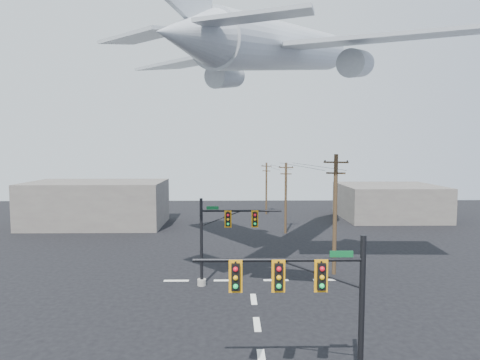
{
  "coord_description": "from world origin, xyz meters",
  "views": [
    {
      "loc": [
        -1.42,
        -19.37,
        10.7
      ],
      "look_at": [
        -1.01,
        5.0,
        8.68
      ],
      "focal_mm": 30.0,
      "sensor_mm": 36.0,
      "label": 1
    }
  ],
  "objects_px": {
    "signal_mast_far": "(219,239)",
    "airliner": "(286,48)",
    "utility_pole_a": "(335,212)",
    "utility_pole_b": "(286,197)",
    "signal_mast_near": "(319,309)",
    "utility_pole_c": "(266,187)"
  },
  "relations": [
    {
      "from": "utility_pole_c",
      "to": "signal_mast_far",
      "type": "bearing_deg",
      "value": -77.93
    },
    {
      "from": "utility_pole_a",
      "to": "utility_pole_c",
      "type": "relative_size",
      "value": 1.23
    },
    {
      "from": "signal_mast_near",
      "to": "utility_pole_a",
      "type": "height_order",
      "value": "utility_pole_a"
    },
    {
      "from": "utility_pole_a",
      "to": "utility_pole_b",
      "type": "distance_m",
      "value": 16.19
    },
    {
      "from": "signal_mast_near",
      "to": "signal_mast_far",
      "type": "distance_m",
      "value": 15.01
    },
    {
      "from": "signal_mast_far",
      "to": "utility_pole_a",
      "type": "bearing_deg",
      "value": 15.33
    },
    {
      "from": "signal_mast_far",
      "to": "utility_pole_a",
      "type": "height_order",
      "value": "utility_pole_a"
    },
    {
      "from": "signal_mast_far",
      "to": "utility_pole_c",
      "type": "xyz_separation_m",
      "value": [
        6.36,
        32.79,
        0.66
      ]
    },
    {
      "from": "signal_mast_near",
      "to": "utility_pole_a",
      "type": "xyz_separation_m",
      "value": [
        4.92,
        16.89,
        1.25
      ]
    },
    {
      "from": "signal_mast_near",
      "to": "utility_pole_c",
      "type": "xyz_separation_m",
      "value": [
        1.68,
        47.05,
        0.27
      ]
    },
    {
      "from": "utility_pole_b",
      "to": "utility_pole_c",
      "type": "distance_m",
      "value": 14.17
    },
    {
      "from": "utility_pole_c",
      "to": "utility_pole_b",
      "type": "bearing_deg",
      "value": -61.96
    },
    {
      "from": "utility_pole_a",
      "to": "signal_mast_near",
      "type": "bearing_deg",
      "value": -86.73
    },
    {
      "from": "signal_mast_near",
      "to": "signal_mast_far",
      "type": "relative_size",
      "value": 1.08
    },
    {
      "from": "utility_pole_c",
      "to": "utility_pole_a",
      "type": "bearing_deg",
      "value": -60.82
    },
    {
      "from": "signal_mast_near",
      "to": "signal_mast_far",
      "type": "xyz_separation_m",
      "value": [
        -4.68,
        14.26,
        -0.39
      ]
    },
    {
      "from": "utility_pole_b",
      "to": "airliner",
      "type": "bearing_deg",
      "value": -84.61
    },
    {
      "from": "signal_mast_near",
      "to": "utility_pole_c",
      "type": "bearing_deg",
      "value": 87.96
    },
    {
      "from": "signal_mast_far",
      "to": "airliner",
      "type": "bearing_deg",
      "value": 29.82
    },
    {
      "from": "signal_mast_far",
      "to": "airliner",
      "type": "relative_size",
      "value": 0.22
    },
    {
      "from": "airliner",
      "to": "utility_pole_b",
      "type": "bearing_deg",
      "value": 21.69
    },
    {
      "from": "signal_mast_near",
      "to": "utility_pole_a",
      "type": "distance_m",
      "value": 17.64
    }
  ]
}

